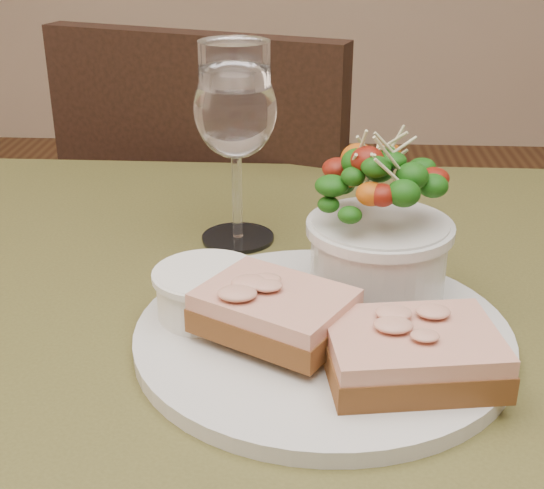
# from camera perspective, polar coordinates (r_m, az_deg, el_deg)

# --- Properties ---
(cafe_table) EXTENTS (0.80, 0.80, 0.75)m
(cafe_table) POSITION_cam_1_polar(r_m,az_deg,el_deg) (0.64, 0.48, -14.08)
(cafe_table) COLOR #45411D
(cafe_table) RESTS_ON ground
(chair_far) EXTENTS (0.53, 0.53, 0.90)m
(chair_far) POSITION_cam_1_polar(r_m,az_deg,el_deg) (1.36, -1.73, -9.28)
(chair_far) COLOR black
(chair_far) RESTS_ON ground
(dinner_plate) EXTENTS (0.28, 0.28, 0.01)m
(dinner_plate) POSITION_cam_1_polar(r_m,az_deg,el_deg) (0.57, 3.84, -6.84)
(dinner_plate) COLOR silver
(dinner_plate) RESTS_ON cafe_table
(sandwich_front) EXTENTS (0.12, 0.10, 0.03)m
(sandwich_front) POSITION_cam_1_polar(r_m,az_deg,el_deg) (0.51, 10.51, -8.01)
(sandwich_front) COLOR #4E2B14
(sandwich_front) RESTS_ON dinner_plate
(sandwich_back) EXTENTS (0.13, 0.12, 0.03)m
(sandwich_back) POSITION_cam_1_polar(r_m,az_deg,el_deg) (0.54, 0.23, -5.00)
(sandwich_back) COLOR #4E2B14
(sandwich_back) RESTS_ON dinner_plate
(ramekin) EXTENTS (0.08, 0.08, 0.04)m
(ramekin) POSITION_cam_1_polar(r_m,az_deg,el_deg) (0.57, -4.89, -3.46)
(ramekin) COLOR silver
(ramekin) RESTS_ON dinner_plate
(salad_bowl) EXTENTS (0.11, 0.11, 0.13)m
(salad_bowl) POSITION_cam_1_polar(r_m,az_deg,el_deg) (0.59, 8.15, 1.53)
(salad_bowl) COLOR silver
(salad_bowl) RESTS_ON dinner_plate
(garnish) EXTENTS (0.05, 0.04, 0.02)m
(garnish) POSITION_cam_1_polar(r_m,az_deg,el_deg) (0.63, -3.19, -1.89)
(garnish) COLOR #13380A
(garnish) RESTS_ON dinner_plate
(wine_glass) EXTENTS (0.08, 0.08, 0.18)m
(wine_glass) POSITION_cam_1_polar(r_m,az_deg,el_deg) (0.69, -2.77, 9.72)
(wine_glass) COLOR white
(wine_glass) RESTS_ON cafe_table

